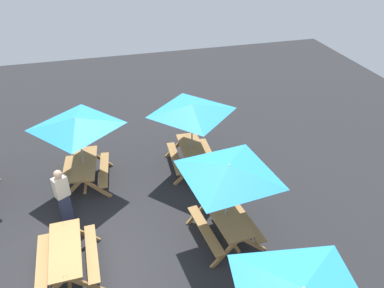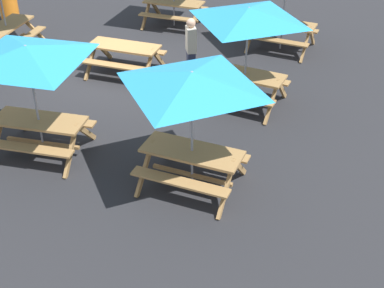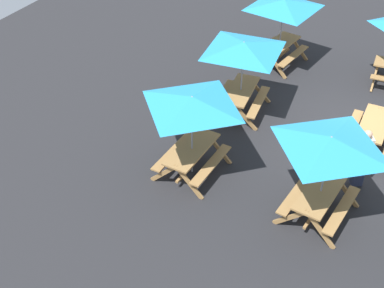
# 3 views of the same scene
# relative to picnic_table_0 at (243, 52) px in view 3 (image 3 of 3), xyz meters

# --- Properties ---
(ground_plane) EXTENTS (29.61, 29.61, 0.00)m
(ground_plane) POSITION_rel_picnic_table_0_xyz_m (0.20, -3.69, -1.99)
(ground_plane) COLOR #232326
(ground_plane) RESTS_ON ground
(picnic_table_0) EXTENTS (2.81, 2.81, 2.34)m
(picnic_table_0) POSITION_rel_picnic_table_0_xyz_m (0.00, 0.00, 0.00)
(picnic_table_0) COLOR olive
(picnic_table_0) RESTS_ON ground
(picnic_table_1) EXTENTS (2.07, 2.07, 2.34)m
(picnic_table_1) POSITION_rel_picnic_table_0_xyz_m (-3.17, -0.03, 0.00)
(picnic_table_1) COLOR olive
(picnic_table_1) RESTS_ON ground
(picnic_table_2) EXTENTS (1.84, 1.57, 0.81)m
(picnic_table_2) POSITION_rel_picnic_table_0_xyz_m (0.09, -3.87, -1.43)
(picnic_table_2) COLOR olive
(picnic_table_2) RESTS_ON ground
(picnic_table_3) EXTENTS (2.18, 2.18, 2.34)m
(picnic_table_3) POSITION_rel_picnic_table_0_xyz_m (-3.20, -3.38, 0.00)
(picnic_table_3) COLOR olive
(picnic_table_3) RESTS_ON ground
(picnic_table_7) EXTENTS (2.80, 2.80, 2.34)m
(picnic_table_7) POSITION_rel_picnic_table_0_xyz_m (3.35, 0.03, 0.00)
(picnic_table_7) COLOR olive
(picnic_table_7) RESTS_ON ground
(person_standing) EXTENTS (0.37, 0.42, 1.67)m
(person_standing) POSITION_rel_picnic_table_0_xyz_m (-1.69, -3.93, -1.10)
(person_standing) COLOR #2D334C
(person_standing) RESTS_ON ground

